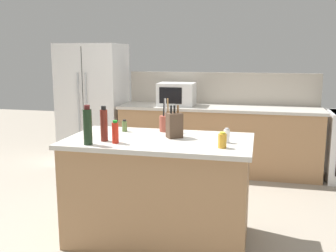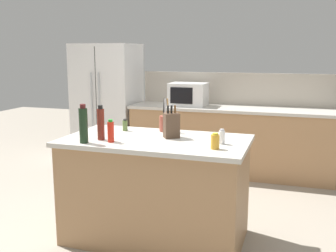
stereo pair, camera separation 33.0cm
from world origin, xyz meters
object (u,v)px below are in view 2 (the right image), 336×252
(salt_shaker, at_px, (222,137))
(honey_jar, at_px, (215,141))
(microwave, at_px, (188,94))
(hot_sauce_bottle, at_px, (111,131))
(vinegar_bottle, at_px, (101,124))
(knife_block, at_px, (171,125))
(spice_jar_oregano, at_px, (125,125))
(refrigerator, at_px, (108,104))
(wine_bottle, at_px, (83,125))
(utensil_crock, at_px, (166,123))

(salt_shaker, bearing_deg, honey_jar, -95.42)
(microwave, bearing_deg, hot_sauce_bottle, -90.10)
(vinegar_bottle, relative_size, hot_sauce_bottle, 1.56)
(knife_block, height_order, spice_jar_oregano, knife_block)
(hot_sauce_bottle, bearing_deg, refrigerator, 117.46)
(microwave, height_order, wine_bottle, wine_bottle)
(microwave, height_order, honey_jar, microwave)
(honey_jar, relative_size, salt_shaker, 1.02)
(spice_jar_oregano, relative_size, salt_shaker, 0.91)
(refrigerator, distance_m, wine_bottle, 2.82)
(utensil_crock, relative_size, wine_bottle, 0.98)
(utensil_crock, xyz_separation_m, salt_shaker, (0.61, -0.36, -0.02))
(wine_bottle, xyz_separation_m, honey_jar, (1.09, 0.14, -0.09))
(utensil_crock, distance_m, honey_jar, 0.81)
(knife_block, bearing_deg, wine_bottle, 179.33)
(knife_block, distance_m, salt_shaker, 0.48)
(wine_bottle, xyz_separation_m, hot_sauce_bottle, (0.20, 0.10, -0.06))
(salt_shaker, bearing_deg, microwave, 112.06)
(microwave, distance_m, knife_block, 2.16)
(utensil_crock, height_order, honey_jar, utensil_crock)
(wine_bottle, relative_size, salt_shaker, 2.61)
(wine_bottle, xyz_separation_m, vinegar_bottle, (0.08, 0.15, -0.01))
(knife_block, distance_m, utensil_crock, 0.30)
(wine_bottle, bearing_deg, microwave, 85.36)
(refrigerator, bearing_deg, spice_jar_oregano, -58.99)
(wine_bottle, bearing_deg, knife_block, 33.57)
(honey_jar, xyz_separation_m, vinegar_bottle, (-1.01, 0.02, 0.08))
(utensil_crock, bearing_deg, hot_sauce_bottle, -116.44)
(salt_shaker, bearing_deg, hot_sauce_bottle, -165.87)
(refrigerator, height_order, knife_block, refrigerator)
(wine_bottle, relative_size, honey_jar, 2.56)
(utensil_crock, xyz_separation_m, hot_sauce_bottle, (-0.29, -0.59, 0.01))
(hot_sauce_bottle, bearing_deg, knife_block, 36.84)
(utensil_crock, height_order, salt_shaker, utensil_crock)
(vinegar_bottle, bearing_deg, knife_block, 25.79)
(refrigerator, bearing_deg, honey_jar, -48.39)
(hot_sauce_bottle, bearing_deg, spice_jar_oregano, 100.58)
(microwave, xyz_separation_m, salt_shaker, (0.90, -2.22, -0.10))
(knife_block, distance_m, wine_bottle, 0.76)
(microwave, distance_m, salt_shaker, 2.40)
(knife_block, height_order, utensil_crock, utensil_crock)
(refrigerator, distance_m, salt_shaker, 3.16)
(wine_bottle, xyz_separation_m, spice_jar_oregano, (0.11, 0.59, -0.10))
(vinegar_bottle, bearing_deg, hot_sauce_bottle, -24.81)
(knife_block, xyz_separation_m, spice_jar_oregano, (-0.53, 0.16, -0.06))
(vinegar_bottle, bearing_deg, refrigerator, 115.72)
(utensil_crock, distance_m, spice_jar_oregano, 0.40)
(microwave, distance_m, hot_sauce_bottle, 2.45)
(utensil_crock, relative_size, hot_sauce_bottle, 1.65)
(salt_shaker, bearing_deg, utensil_crock, 149.64)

